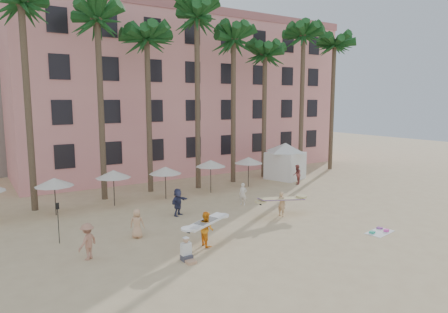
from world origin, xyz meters
name	(u,v)px	position (x,y,z in m)	size (l,w,h in m)	color
ground	(283,245)	(0.00, 0.00, 0.00)	(120.00, 120.00, 0.00)	#D1B789
pink_hotel	(179,96)	(7.00, 26.00, 8.00)	(35.00, 14.00, 16.00)	pink
palm_row	(167,32)	(0.51, 15.00, 12.97)	(44.40, 5.40, 16.30)	brown
umbrella_row	(140,172)	(-3.00, 12.50, 2.33)	(22.50, 2.70, 2.73)	#332B23
cabana	(285,158)	(12.08, 13.52, 2.07)	(5.66, 5.66, 3.50)	white
beach_towel	(380,231)	(6.11, -1.44, 0.03)	(1.94, 1.28, 0.14)	white
carrier_yellow	(282,202)	(3.47, 4.13, 0.95)	(3.30, 1.13, 1.65)	tan
carrier_white	(206,228)	(-3.43, 2.16, 0.97)	(2.89, 1.69, 1.83)	orange
beachgoers	(195,204)	(-1.43, 7.06, 0.88)	(21.59, 8.45, 1.83)	#34385B
paddle	(58,218)	(-9.87, 6.69, 1.41)	(0.18, 0.04, 2.23)	black
seated_man	(187,253)	(-5.21, 0.95, 0.39)	(0.49, 0.86, 1.12)	#3F3F4C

